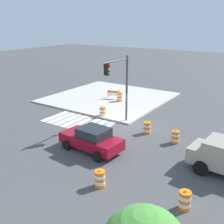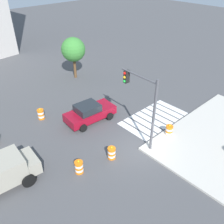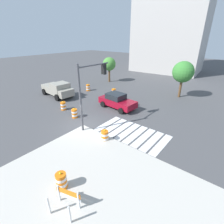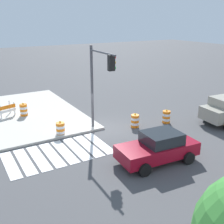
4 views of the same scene
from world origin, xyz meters
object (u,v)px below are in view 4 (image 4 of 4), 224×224
object	(u,v)px
traffic_barrel_on_sidewalk	(24,110)
construction_barricade	(7,109)
traffic_light_pole	(99,75)
traffic_barrel_crosswalk_end	(166,117)
sports_car	(158,147)
traffic_barrel_near_corner	(135,121)
traffic_barrel_median_far	(60,129)

from	to	relation	value
traffic_barrel_on_sidewalk	construction_barricade	world-z (taller)	traffic_barrel_on_sidewalk
construction_barricade	traffic_barrel_on_sidewalk	bearing A→B (deg)	155.37
traffic_light_pole	construction_barricade	bearing A→B (deg)	-53.49
traffic_barrel_crosswalk_end	traffic_barrel_on_sidewalk	bearing A→B (deg)	-36.53
sports_car	traffic_barrel_crosswalk_end	bearing A→B (deg)	-135.11
traffic_barrel_near_corner	traffic_barrel_crosswalk_end	world-z (taller)	same
sports_car	traffic_barrel_crosswalk_end	world-z (taller)	sports_car
traffic_barrel_median_far	traffic_barrel_near_corner	bearing A→B (deg)	166.78
traffic_barrel_crosswalk_end	traffic_barrel_near_corner	bearing A→B (deg)	-10.64
traffic_barrel_near_corner	traffic_barrel_crosswalk_end	size ratio (longest dim) A/B	1.00
sports_car	traffic_barrel_median_far	xyz separation A→B (m)	(3.27, -5.83, -0.36)
traffic_light_pole	traffic_barrel_near_corner	bearing A→B (deg)	176.73
traffic_barrel_crosswalk_end	traffic_barrel_on_sidewalk	xyz separation A→B (m)	(8.66, -6.41, 0.15)
traffic_barrel_on_sidewalk	construction_barricade	size ratio (longest dim) A/B	0.72
construction_barricade	traffic_light_pole	distance (m)	8.49
traffic_barrel_near_corner	traffic_barrel_crosswalk_end	bearing A→B (deg)	169.36
traffic_barrel_median_far	construction_barricade	distance (m)	5.79
traffic_barrel_median_far	traffic_light_pole	size ratio (longest dim) A/B	0.19
sports_car	traffic_barrel_on_sidewalk	world-z (taller)	sports_car
traffic_barrel_near_corner	sports_car	bearing A→B (deg)	69.32
traffic_barrel_on_sidewalk	sports_car	bearing A→B (deg)	112.78
traffic_barrel_near_corner	traffic_barrel_median_far	xyz separation A→B (m)	(5.03, -1.18, 0.00)
traffic_barrel_near_corner	construction_barricade	distance (m)	9.80
construction_barricade	traffic_light_pole	world-z (taller)	traffic_light_pole
traffic_barrel_near_corner	traffic_barrel_on_sidewalk	xyz separation A→B (m)	(6.21, -5.95, 0.15)
traffic_barrel_crosswalk_end	traffic_barrel_median_far	xyz separation A→B (m)	(7.48, -1.64, 0.00)
sports_car	traffic_barrel_median_far	distance (m)	6.69
sports_car	traffic_light_pole	size ratio (longest dim) A/B	0.80
traffic_barrel_crosswalk_end	sports_car	bearing A→B (deg)	44.89
traffic_barrel_crosswalk_end	traffic_barrel_median_far	bearing A→B (deg)	-12.38
traffic_light_pole	traffic_barrel_on_sidewalk	bearing A→B (deg)	-58.60
traffic_barrel_on_sidewalk	traffic_barrel_median_far	bearing A→B (deg)	103.89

